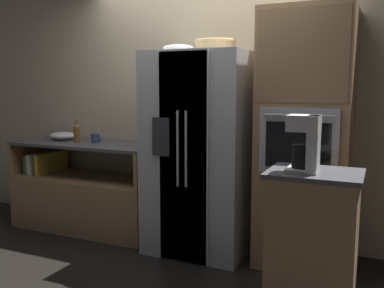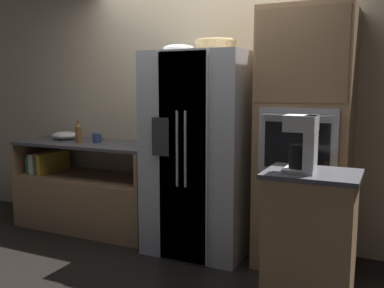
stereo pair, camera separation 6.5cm
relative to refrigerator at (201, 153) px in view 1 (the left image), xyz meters
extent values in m
plane|color=black|center=(-0.10, -0.04, -0.90)|extent=(20.00, 20.00, 0.00)
cube|color=beige|center=(-0.10, 0.42, 0.50)|extent=(12.00, 0.06, 2.80)
cube|color=#A87F56|center=(-1.31, 0.06, -0.63)|extent=(1.58, 0.67, 0.55)
cube|color=#A87F56|center=(-1.31, 0.06, -0.34)|extent=(1.52, 0.62, 0.02)
cube|color=#A87F56|center=(-2.08, 0.06, -0.18)|extent=(0.04, 0.67, 0.34)
cube|color=#A87F56|center=(-0.53, 0.06, -0.18)|extent=(0.04, 0.67, 0.34)
cube|color=#4C4C51|center=(-1.31, 0.06, 0.00)|extent=(1.58, 0.67, 0.03)
cube|color=#B72D28|center=(-2.01, 0.02, -0.24)|extent=(0.06, 0.30, 0.20)
cube|color=#337A4C|center=(-1.95, 0.02, -0.24)|extent=(0.05, 0.43, 0.19)
cube|color=silver|center=(-1.89, 0.02, -0.23)|extent=(0.06, 0.46, 0.22)
cube|color=#284C8E|center=(-1.83, 0.02, -0.24)|extent=(0.04, 0.31, 0.20)
cube|color=gold|center=(-1.78, 0.02, -0.22)|extent=(0.04, 0.47, 0.22)
cube|color=silver|center=(0.00, 0.01, 0.00)|extent=(0.89, 0.76, 1.80)
cube|color=silver|center=(-0.01, -0.38, 0.00)|extent=(0.44, 0.02, 1.76)
cube|color=silver|center=(0.01, -0.38, 0.00)|extent=(0.44, 0.02, 1.76)
cylinder|color=#B2B2B7|center=(-0.04, -0.41, 0.09)|extent=(0.02, 0.02, 0.63)
cylinder|color=#B2B2B7|center=(0.04, -0.41, 0.09)|extent=(0.02, 0.02, 0.63)
cube|color=#2D2D33|center=(-0.20, -0.39, 0.18)|extent=(0.16, 0.01, 0.32)
cube|color=#A87F56|center=(0.92, 0.07, 0.16)|extent=(0.73, 0.65, 2.12)
cube|color=#ADADB2|center=(0.92, -0.27, 0.19)|extent=(0.60, 0.04, 0.50)
cube|color=black|center=(0.92, -0.29, 0.16)|extent=(0.49, 0.01, 0.35)
cylinder|color=#B2B2B7|center=(0.92, -0.31, 0.38)|extent=(0.52, 0.02, 0.02)
cube|color=#94704C|center=(0.92, -0.26, 0.83)|extent=(0.68, 0.01, 0.70)
cube|color=#A87F56|center=(1.13, -0.83, -0.43)|extent=(0.53, 0.44, 0.95)
cube|color=#4C4C51|center=(1.13, -0.83, 0.06)|extent=(0.58, 0.47, 0.03)
cylinder|color=tan|center=(0.11, 0.06, 0.95)|extent=(0.35, 0.35, 0.09)
torus|color=tan|center=(0.11, 0.06, 0.99)|extent=(0.37, 0.37, 0.03)
ellipsoid|color=white|center=(-0.21, -0.02, 0.94)|extent=(0.28, 0.28, 0.07)
cylinder|color=brown|center=(-1.40, 0.00, 0.10)|extent=(0.06, 0.06, 0.16)
cone|color=brown|center=(-1.40, 0.00, 0.20)|extent=(0.06, 0.06, 0.03)
cylinder|color=brown|center=(-1.40, 0.00, 0.23)|extent=(0.02, 0.02, 0.03)
cylinder|color=#384C7A|center=(-1.21, 0.06, 0.07)|extent=(0.09, 0.09, 0.10)
torus|color=#384C7A|center=(-1.17, 0.06, 0.07)|extent=(0.07, 0.01, 0.07)
ellipsoid|color=white|center=(-1.71, 0.14, 0.06)|extent=(0.29, 0.29, 0.09)
cube|color=white|center=(1.06, -0.88, 0.09)|extent=(0.19, 0.18, 0.02)
cylinder|color=black|center=(1.04, -0.88, 0.17)|extent=(0.11, 0.11, 0.15)
cube|color=white|center=(1.12, -0.88, 0.25)|extent=(0.07, 0.15, 0.35)
cube|color=white|center=(1.06, -0.88, 0.38)|extent=(0.19, 0.18, 0.10)
camera|label=1|loc=(1.50, -3.53, 0.60)|focal=40.00mm
camera|label=2|loc=(1.56, -3.51, 0.60)|focal=40.00mm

